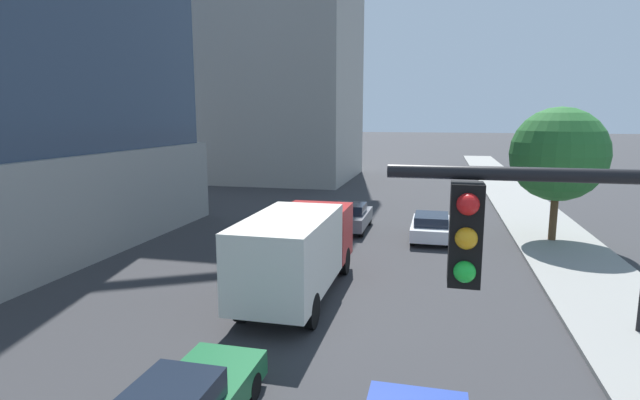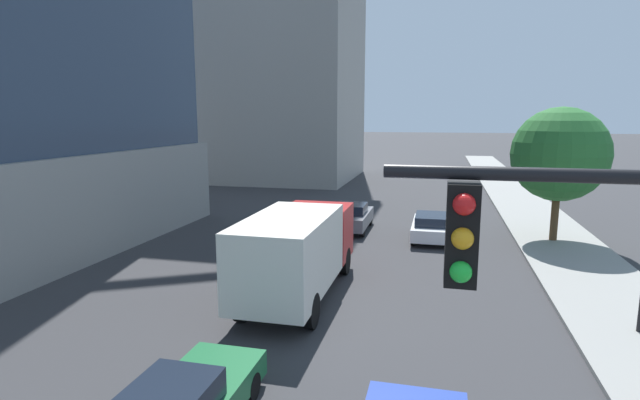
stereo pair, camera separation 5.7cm
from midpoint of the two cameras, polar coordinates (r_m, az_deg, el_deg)
name	(u,v)px [view 1 (the left image)]	position (r m, az deg, el deg)	size (l,w,h in m)	color
sidewalk	(589,276)	(22.07, 28.60, -7.70)	(4.06, 120.00, 0.15)	gray
street_tree	(558,154)	(26.58, 25.84, 4.78)	(4.56, 4.56, 6.54)	brown
car_white	(431,226)	(25.71, 12.69, -2.99)	(1.95, 4.30, 1.35)	silver
car_gray	(351,217)	(27.19, 3.50, -1.96)	(1.89, 4.21, 1.49)	slate
box_truck	(298,248)	(16.96, -2.72, -5.57)	(2.49, 7.67, 3.05)	#B21E1E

